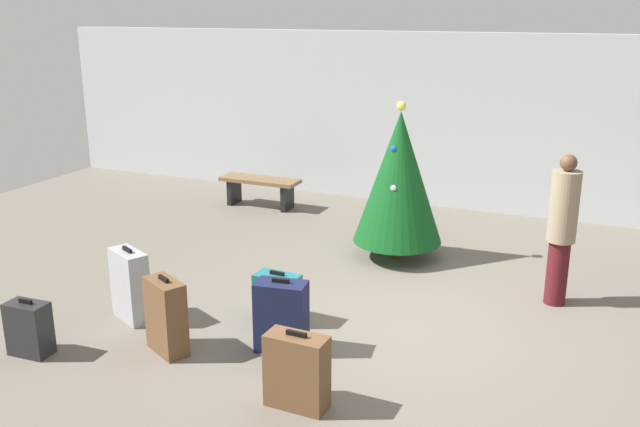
{
  "coord_description": "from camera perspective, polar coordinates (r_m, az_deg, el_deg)",
  "views": [
    {
      "loc": [
        1.95,
        -6.24,
        3.17
      ],
      "look_at": [
        -1.09,
        0.71,
        0.9
      ],
      "focal_mm": 38.69,
      "sensor_mm": 36.0,
      "label": 1
    }
  ],
  "objects": [
    {
      "name": "suitcase_1",
      "position": [
        6.65,
        -3.22,
        -8.5
      ],
      "size": [
        0.52,
        0.34,
        0.74
      ],
      "color": "#141938",
      "rests_on": "ground_plane"
    },
    {
      "name": "suitcase_0",
      "position": [
        7.28,
        -3.53,
        -6.97
      ],
      "size": [
        0.48,
        0.28,
        0.56
      ],
      "color": "#19606B",
      "rests_on": "ground_plane"
    },
    {
      "name": "back_wall",
      "position": [
        11.28,
        13.5,
        7.21
      ],
      "size": [
        16.0,
        0.2,
        2.81
      ],
      "primitive_type": "cube",
      "color": "#B7BCC1",
      "rests_on": "ground_plane"
    },
    {
      "name": "suitcase_3",
      "position": [
        6.76,
        -12.61,
        -8.3
      ],
      "size": [
        0.51,
        0.41,
        0.77
      ],
      "color": "brown",
      "rests_on": "ground_plane"
    },
    {
      "name": "suitcase_2",
      "position": [
        5.78,
        -1.93,
        -12.91
      ],
      "size": [
        0.52,
        0.25,
        0.68
      ],
      "color": "brown",
      "rests_on": "ground_plane"
    },
    {
      "name": "traveller_0",
      "position": [
        7.91,
        19.38,
        -1.02
      ],
      "size": [
        0.33,
        0.33,
        1.69
      ],
      "color": "#4C1419",
      "rests_on": "ground_plane"
    },
    {
      "name": "waiting_bench",
      "position": [
        11.41,
        -4.98,
        2.3
      ],
      "size": [
        1.33,
        0.44,
        0.48
      ],
      "color": "brown",
      "rests_on": "ground_plane"
    },
    {
      "name": "holiday_tree",
      "position": [
        8.87,
        6.55,
        2.97
      ],
      "size": [
        1.15,
        1.15,
        2.06
      ],
      "color": "#4C3319",
      "rests_on": "ground_plane"
    },
    {
      "name": "suitcase_4",
      "position": [
        7.53,
        -15.43,
        -5.75
      ],
      "size": [
        0.54,
        0.41,
        0.8
      ],
      "color": "#9EA0A5",
      "rests_on": "ground_plane"
    },
    {
      "name": "suitcase_5",
      "position": [
        7.15,
        -22.93,
        -8.76
      ],
      "size": [
        0.41,
        0.25,
        0.56
      ],
      "color": "#232326",
      "rests_on": "ground_plane"
    },
    {
      "name": "ground_plane",
      "position": [
        7.27,
        5.73,
        -9.3
      ],
      "size": [
        16.0,
        16.0,
        0.0
      ],
      "primitive_type": "plane",
      "color": "#665E54"
    }
  ]
}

